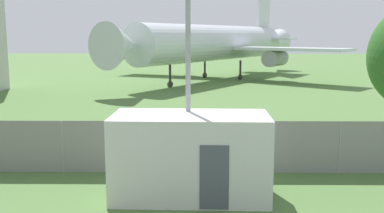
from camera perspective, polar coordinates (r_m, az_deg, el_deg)
perimeter_fence at (r=16.70m, az=-7.70°, el=-5.09°), size 56.07×0.07×1.94m
airplane at (r=51.86m, az=3.35°, el=8.02°), size 26.84×33.44×12.06m
portable_cabin at (r=14.04m, az=-0.18°, el=-6.31°), size 4.88×2.44×2.62m
light_mast at (r=14.18m, az=-0.51°, el=8.56°), size 0.44×0.44×8.07m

